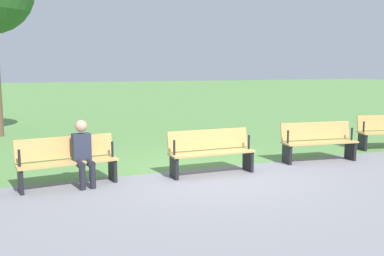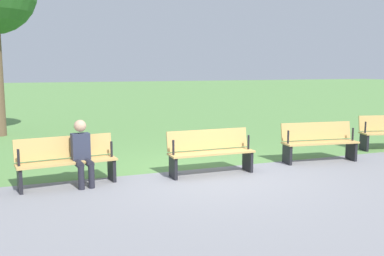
{
  "view_description": "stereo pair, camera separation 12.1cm",
  "coord_description": "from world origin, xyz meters",
  "px_view_note": "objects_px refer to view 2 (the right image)",
  "views": [
    {
      "loc": [
        3.42,
        7.48,
        2.12
      ],
      "look_at": [
        -0.0,
        -1.11,
        0.8
      ],
      "focal_mm": 39.13,
      "sensor_mm": 36.0,
      "label": 1
    },
    {
      "loc": [
        3.3,
        7.53,
        2.12
      ],
      "look_at": [
        -0.0,
        -1.11,
        0.8
      ],
      "focal_mm": 39.13,
      "sensor_mm": 36.0,
      "label": 2
    }
  ],
  "objects_px": {
    "bench_3": "(319,141)",
    "person_seated": "(82,151)",
    "bench_4": "(210,151)",
    "bench_5": "(67,160)"
  },
  "relations": [
    {
      "from": "bench_3",
      "to": "person_seated",
      "type": "relative_size",
      "value": 1.5
    },
    {
      "from": "bench_3",
      "to": "bench_4",
      "type": "height_order",
      "value": "same"
    },
    {
      "from": "bench_5",
      "to": "person_seated",
      "type": "height_order",
      "value": "person_seated"
    },
    {
      "from": "bench_5",
      "to": "person_seated",
      "type": "xyz_separation_m",
      "value": [
        -0.26,
        0.11,
        0.16
      ]
    },
    {
      "from": "bench_3",
      "to": "bench_4",
      "type": "xyz_separation_m",
      "value": [
        2.78,
        0.17,
        0.0
      ]
    },
    {
      "from": "bench_3",
      "to": "person_seated",
      "type": "bearing_deg",
      "value": 8.17
    },
    {
      "from": "bench_4",
      "to": "person_seated",
      "type": "bearing_deg",
      "value": -1.29
    },
    {
      "from": "bench_5",
      "to": "person_seated",
      "type": "bearing_deg",
      "value": 150.24
    },
    {
      "from": "bench_3",
      "to": "bench_5",
      "type": "distance_m",
      "value": 5.55
    },
    {
      "from": "bench_3",
      "to": "person_seated",
      "type": "height_order",
      "value": "person_seated"
    }
  ]
}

